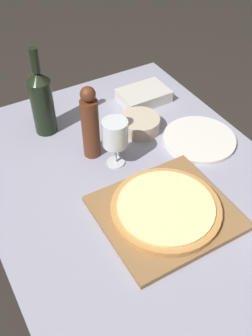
{
  "coord_description": "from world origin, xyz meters",
  "views": [
    {
      "loc": [
        -0.46,
        -0.7,
        1.63
      ],
      "look_at": [
        -0.03,
        0.05,
        0.8
      ],
      "focal_mm": 42.0,
      "sensor_mm": 36.0,
      "label": 1
    }
  ],
  "objects": [
    {
      "name": "ground_plane",
      "position": [
        0.0,
        0.0,
        0.0
      ],
      "size": [
        12.0,
        12.0,
        0.0
      ],
      "primitive_type": "plane",
      "color": "#2D2823"
    },
    {
      "name": "dining_table",
      "position": [
        0.0,
        0.0,
        0.64
      ],
      "size": [
        0.91,
        1.29,
        0.74
      ],
      "color": "#9393A8",
      "rests_on": "ground_plane"
    },
    {
      "name": "pepper_mill",
      "position": [
        -0.06,
        0.23,
        0.87
      ],
      "size": [
        0.06,
        0.06,
        0.26
      ],
      "color": "#5B2D19",
      "rests_on": "dining_table"
    },
    {
      "name": "wine_glass",
      "position": [
        -0.01,
        0.15,
        0.86
      ],
      "size": [
        0.08,
        0.08,
        0.17
      ],
      "color": "silver",
      "rests_on": "dining_table"
    },
    {
      "name": "small_bowl",
      "position": [
        0.15,
        0.26,
        0.77
      ],
      "size": [
        0.15,
        0.15,
        0.05
      ],
      "color": "beige",
      "rests_on": "dining_table"
    },
    {
      "name": "wine_bottle",
      "position": [
        -0.15,
        0.42,
        0.87
      ],
      "size": [
        0.08,
        0.08,
        0.32
      ],
      "color": "black",
      "rests_on": "dining_table"
    },
    {
      "name": "pizza",
      "position": [
        0.01,
        -0.12,
        0.77
      ],
      "size": [
        0.32,
        0.32,
        0.02
      ],
      "color": "#C68947",
      "rests_on": "cutting_board"
    },
    {
      "name": "dinner_plate",
      "position": [
        0.3,
        0.1,
        0.75
      ],
      "size": [
        0.26,
        0.26,
        0.01
      ],
      "color": "silver",
      "rests_on": "dining_table"
    },
    {
      "name": "food_container",
      "position": [
        0.26,
        0.41,
        0.76
      ],
      "size": [
        0.19,
        0.13,
        0.05
      ],
      "color": "beige",
      "rests_on": "dining_table"
    },
    {
      "name": "cutting_board",
      "position": [
        0.01,
        -0.12,
        0.75
      ],
      "size": [
        0.37,
        0.34,
        0.02
      ],
      "color": "olive",
      "rests_on": "dining_table"
    }
  ]
}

